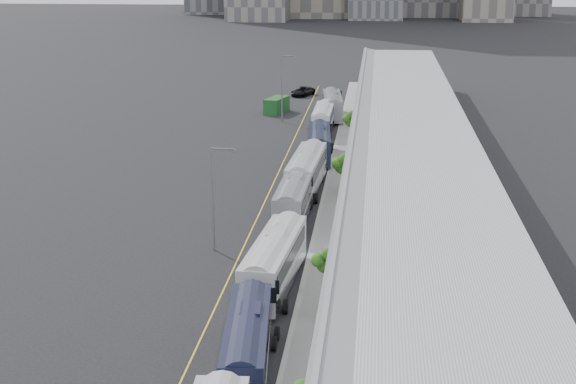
# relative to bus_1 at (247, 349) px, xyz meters

# --- Properties ---
(sidewalk) EXTENTS (10.00, 170.00, 0.12)m
(sidewalk) POSITION_rel_bus_1_xyz_m (6.83, 36.52, -1.44)
(sidewalk) COLOR gray
(sidewalk) RESTS_ON ground
(lane_line) EXTENTS (0.12, 160.00, 0.02)m
(lane_line) POSITION_rel_bus_1_xyz_m (-3.67, 36.52, -1.49)
(lane_line) COLOR gold
(lane_line) RESTS_ON ground
(depot) EXTENTS (12.45, 160.40, 7.20)m
(depot) POSITION_rel_bus_1_xyz_m (10.82, 36.52, 2.02)
(depot) COLOR gray
(depot) RESTS_ON ground
(bus_1) EXTENTS (3.51, 12.30, 3.55)m
(bus_1) POSITION_rel_bus_1_xyz_m (0.00, 0.00, 0.00)
(bus_1) COLOR black
(bus_1) RESTS_ON ground
(bus_2) EXTENTS (3.66, 13.54, 3.91)m
(bus_2) POSITION_rel_bus_1_xyz_m (-0.03, 13.80, 0.16)
(bus_2) COLOR #BBBBBD
(bus_2) RESTS_ON ground
(bus_3) EXTENTS (2.88, 12.97, 3.78)m
(bus_3) POSITION_rel_bus_1_xyz_m (-0.20, 31.40, 0.10)
(bus_3) COLOR slate
(bus_3) RESTS_ON ground
(bus_4) EXTENTS (3.35, 13.90, 4.03)m
(bus_4) POSITION_rel_bus_1_xyz_m (0.08, 41.59, 0.21)
(bus_4) COLOR #AEAFB8
(bus_4) RESTS_ON ground
(bus_5) EXTENTS (3.44, 12.84, 3.71)m
(bus_5) POSITION_rel_bus_1_xyz_m (0.46, 56.12, 0.07)
(bus_5) COLOR #161E32
(bus_5) RESTS_ON ground
(bus_6) EXTENTS (2.74, 12.23, 3.57)m
(bus_6) POSITION_rel_bus_1_xyz_m (-0.17, 73.22, 0.01)
(bus_6) COLOR silver
(bus_6) RESTS_ON ground
(bus_7) EXTENTS (3.75, 13.07, 3.77)m
(bus_7) POSITION_rel_bus_1_xyz_m (0.56, 83.57, 0.09)
(bus_7) COLOR slate
(bus_7) RESTS_ON ground
(tree_1) EXTENTS (1.31, 1.31, 4.24)m
(tree_1) POSITION_rel_bus_1_xyz_m (3.98, 9.81, 2.00)
(tree_1) COLOR black
(tree_1) RESTS_ON ground
(tree_2) EXTENTS (1.65, 1.65, 3.78)m
(tree_2) POSITION_rel_bus_1_xyz_m (3.81, 41.34, 1.43)
(tree_2) COLOR black
(tree_2) RESTS_ON ground
(tree_3) EXTENTS (1.52, 1.52, 4.22)m
(tree_3) POSITION_rel_bus_1_xyz_m (3.87, 63.94, 1.91)
(tree_3) COLOR black
(tree_3) RESTS_ON ground
(street_lamp_near) EXTENTS (2.04, 0.22, 8.73)m
(street_lamp_near) POSITION_rel_bus_1_xyz_m (-5.79, 21.69, 3.55)
(street_lamp_near) COLOR #59595E
(street_lamp_near) RESTS_ON ground
(street_lamp_far) EXTENTS (2.04, 0.22, 9.74)m
(street_lamp_far) POSITION_rel_bus_1_xyz_m (-6.42, 79.69, 4.07)
(street_lamp_far) COLOR #59595E
(street_lamp_far) RESTS_ON ground
(shipping_container) EXTENTS (3.61, 5.97, 2.36)m
(shipping_container) POSITION_rel_bus_1_xyz_m (-8.27, 87.30, -0.32)
(shipping_container) COLOR #16471C
(shipping_container) RESTS_ON ground
(suv) EXTENTS (4.36, 6.15, 1.56)m
(suv) POSITION_rel_bus_1_xyz_m (-5.69, 104.45, -0.72)
(suv) COLOR black
(suv) RESTS_ON ground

